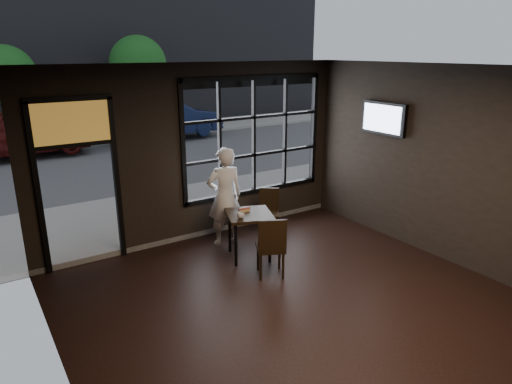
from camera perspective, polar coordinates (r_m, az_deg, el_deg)
floor at (r=6.22m, az=8.38°, el=-16.07°), size 6.00×7.00×0.02m
ceiling at (r=5.21m, az=9.98°, el=15.02°), size 6.00×7.00×0.02m
wall_left at (r=4.25m, az=-22.95°, el=-9.19°), size 0.04×7.00×3.20m
wall_right at (r=7.78m, az=25.76°, el=2.25°), size 0.04×7.00×3.20m
window_frame at (r=8.86m, az=-0.29°, el=6.98°), size 3.06×0.12×2.28m
stained_transom at (r=7.53m, az=-22.10°, el=8.10°), size 1.20×0.06×0.70m
street_asphalt at (r=28.25m, az=-26.11°, el=8.70°), size 60.00×41.00×0.04m
cafe_table at (r=7.75m, az=-0.84°, el=-5.42°), size 0.94×0.94×0.80m
chair_near at (r=7.13m, az=1.82°, el=-6.70°), size 0.57×0.57×0.99m
chair_window at (r=8.68m, az=1.61°, el=-2.58°), size 0.53×0.53×0.88m
man at (r=8.13m, az=-3.94°, el=-0.59°), size 0.72×0.53×1.80m
hotdog at (r=7.67m, az=-1.48°, el=-2.28°), size 0.21×0.10×0.06m
cup at (r=7.38m, az=-1.96°, el=-2.93°), size 0.16×0.16×0.10m
tv at (r=8.68m, az=15.66°, el=8.86°), size 0.11×0.99×0.58m
navy_car at (r=18.15m, az=-11.20°, el=8.93°), size 4.61×2.20×1.46m
maroon_car at (r=16.66m, az=-27.80°, el=6.66°), size 4.54×1.92×1.53m
tree_left at (r=18.86m, az=-28.79°, el=12.65°), size 2.10×2.10×3.58m
tree_right at (r=20.20m, az=-14.51°, el=15.17°), size 2.33×2.33×3.97m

